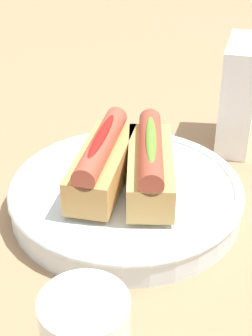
{
  "coord_description": "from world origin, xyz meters",
  "views": [
    {
      "loc": [
        0.51,
        0.12,
        0.36
      ],
      "look_at": [
        0.02,
        0.01,
        0.06
      ],
      "focal_mm": 54.74,
      "sensor_mm": 36.0,
      "label": 1
    }
  ],
  "objects_px": {
    "serving_bowl": "(126,194)",
    "hotdog_back": "(150,164)",
    "hotdog_front": "(102,161)",
    "napkin_box": "(239,95)"
  },
  "relations": [
    {
      "from": "serving_bowl",
      "to": "hotdog_front",
      "type": "xyz_separation_m",
      "value": [
        0.0,
        -0.03,
        0.04
      ]
    },
    {
      "from": "hotdog_back",
      "to": "napkin_box",
      "type": "bearing_deg",
      "value": 154.63
    },
    {
      "from": "hotdog_back",
      "to": "napkin_box",
      "type": "relative_size",
      "value": 1.05
    },
    {
      "from": "serving_bowl",
      "to": "hotdog_front",
      "type": "height_order",
      "value": "hotdog_front"
    },
    {
      "from": "serving_bowl",
      "to": "napkin_box",
      "type": "xyz_separation_m",
      "value": [
        -0.19,
        0.12,
        0.06
      ]
    },
    {
      "from": "hotdog_back",
      "to": "hotdog_front",
      "type": "bearing_deg",
      "value": -84.55
    },
    {
      "from": "serving_bowl",
      "to": "hotdog_back",
      "type": "distance_m",
      "value": 0.05
    },
    {
      "from": "hotdog_front",
      "to": "napkin_box",
      "type": "height_order",
      "value": "napkin_box"
    },
    {
      "from": "serving_bowl",
      "to": "hotdog_back",
      "type": "height_order",
      "value": "hotdog_back"
    },
    {
      "from": "serving_bowl",
      "to": "hotdog_front",
      "type": "relative_size",
      "value": 1.82
    }
  ]
}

